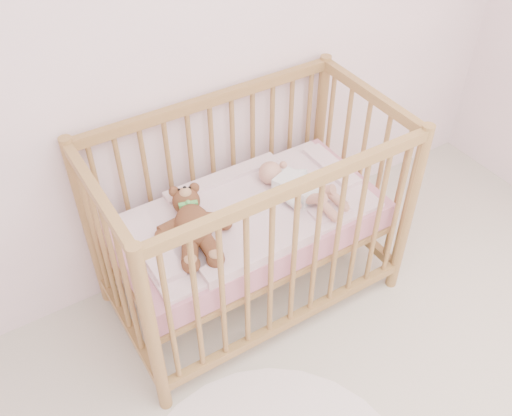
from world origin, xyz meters
TOP-DOWN VIEW (x-y plane):
  - wall_back at (0.00, 2.00)m, footprint 4.00×0.02m
  - crib at (0.16, 1.60)m, footprint 1.36×0.76m
  - mattress at (0.16, 1.60)m, footprint 1.22×0.62m
  - blanket at (0.16, 1.60)m, footprint 1.10×0.58m
  - baby at (0.39, 1.58)m, footprint 0.40×0.55m
  - teddy_bear at (-0.14, 1.58)m, footprint 0.47×0.57m

SIDE VIEW (x-z plane):
  - mattress at x=0.16m, z-range 0.42..0.55m
  - crib at x=0.16m, z-range 0.00..1.00m
  - blanket at x=0.16m, z-range 0.53..0.59m
  - baby at x=0.39m, z-range 0.57..0.70m
  - teddy_bear at x=-0.14m, z-range 0.58..0.71m
  - wall_back at x=0.00m, z-range 0.00..2.70m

